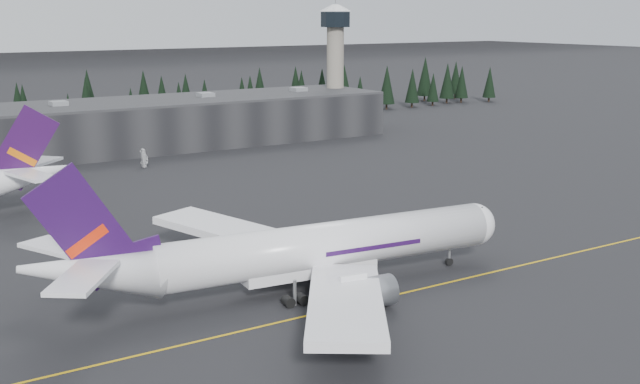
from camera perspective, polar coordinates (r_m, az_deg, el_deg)
ground at (r=106.36m, az=5.88°, el=-6.72°), size 1400.00×1400.00×0.00m
taxiline at (r=104.90m, az=6.56°, el=-7.01°), size 400.00×0.40×0.02m
terminal at (r=214.63m, az=-15.39°, el=4.44°), size 160.00×30.00×12.60m
control_tower at (r=248.38m, az=1.10°, el=9.90°), size 10.00×10.00×37.70m
treeline at (r=249.80m, az=-17.99°, el=5.65°), size 360.00×20.00×15.00m
jet_main at (r=102.19m, az=-2.21°, el=-4.29°), size 65.14×59.87×19.17m
gse_vehicle_b at (r=190.74m, az=-12.35°, el=1.94°), size 4.66×2.16×1.55m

